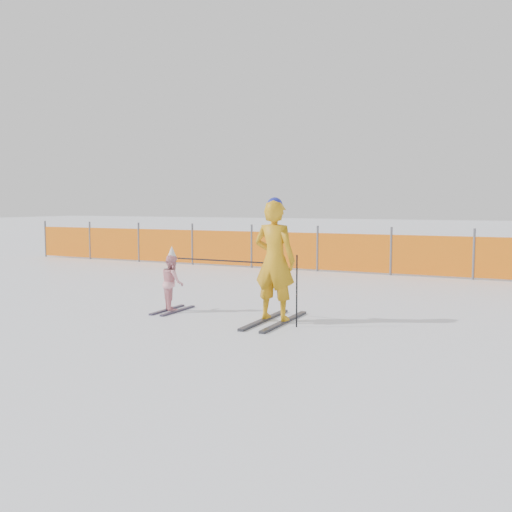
{
  "coord_description": "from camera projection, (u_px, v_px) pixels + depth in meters",
  "views": [
    {
      "loc": [
        3.96,
        -7.77,
        1.84
      ],
      "look_at": [
        0.0,
        0.5,
        1.0
      ],
      "focal_mm": 40.0,
      "sensor_mm": 36.0,
      "label": 1
    }
  ],
  "objects": [
    {
      "name": "ground",
      "position": [
        242.0,
        323.0,
        8.85
      ],
      "size": [
        120.0,
        120.0,
        0.0
      ],
      "primitive_type": "plane",
      "color": "white",
      "rests_on": "ground"
    },
    {
      "name": "adult",
      "position": [
        275.0,
        260.0,
        8.82
      ],
      "size": [
        0.7,
        1.69,
        1.94
      ],
      "color": "black",
      "rests_on": "ground"
    },
    {
      "name": "child",
      "position": [
        172.0,
        282.0,
        9.76
      ],
      "size": [
        0.58,
        0.98,
        1.13
      ],
      "color": "black",
      "rests_on": "ground"
    },
    {
      "name": "ski_poles",
      "position": [
        249.0,
        272.0,
        8.96
      ],
      "size": [
        2.28,
        0.29,
        1.09
      ],
      "color": "black",
      "rests_on": "ground"
    },
    {
      "name": "safety_fence",
      "position": [
        240.0,
        248.0,
        16.56
      ],
      "size": [
        15.39,
        0.06,
        1.25
      ],
      "color": "#595960",
      "rests_on": "ground"
    }
  ]
}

